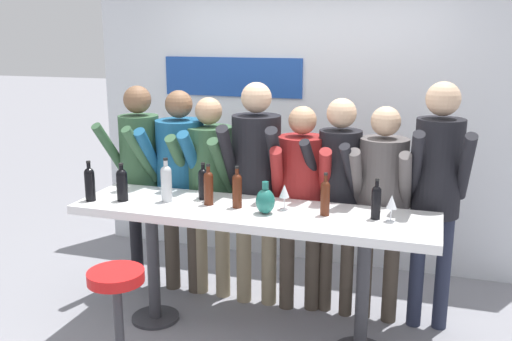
# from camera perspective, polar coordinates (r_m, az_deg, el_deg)

# --- Properties ---
(ground_plane) EXTENTS (40.00, 40.00, 0.00)m
(ground_plane) POSITION_cam_1_polar(r_m,az_deg,el_deg) (4.29, -0.42, -16.11)
(ground_plane) COLOR gray
(back_wall) EXTENTS (4.10, 0.12, 2.54)m
(back_wall) POSITION_cam_1_polar(r_m,az_deg,el_deg) (5.31, 4.83, 4.30)
(back_wall) COLOR silver
(back_wall) RESTS_ON ground_plane
(tasting_table) EXTENTS (2.50, 0.65, 0.95)m
(tasting_table) POSITION_cam_1_polar(r_m,az_deg,el_deg) (3.95, -0.44, -5.73)
(tasting_table) COLOR white
(tasting_table) RESTS_ON ground_plane
(bar_stool) EXTENTS (0.36, 0.36, 0.73)m
(bar_stool) POSITION_cam_1_polar(r_m,az_deg,el_deg) (3.69, -13.65, -13.29)
(bar_stool) COLOR #333338
(bar_stool) RESTS_ON ground_plane
(person_far_left) EXTENTS (0.46, 0.58, 1.72)m
(person_far_left) POSITION_cam_1_polar(r_m,az_deg,el_deg) (4.78, -11.56, 0.64)
(person_far_left) COLOR black
(person_far_left) RESTS_ON ground_plane
(person_left) EXTENTS (0.47, 0.56, 1.69)m
(person_left) POSITION_cam_1_polar(r_m,az_deg,el_deg) (4.65, -7.58, -0.03)
(person_left) COLOR #473D33
(person_left) RESTS_ON ground_plane
(person_center_left) EXTENTS (0.46, 0.55, 1.64)m
(person_center_left) POSITION_cam_1_polar(r_m,az_deg,el_deg) (4.55, -4.69, -0.60)
(person_center_left) COLOR gray
(person_center_left) RESTS_ON ground_plane
(person_center) EXTENTS (0.48, 0.59, 1.77)m
(person_center) POSITION_cam_1_polar(r_m,az_deg,el_deg) (4.37, 0.01, -0.01)
(person_center) COLOR gray
(person_center) RESTS_ON ground_plane
(person_center_right) EXTENTS (0.50, 0.58, 1.61)m
(person_center_right) POSITION_cam_1_polar(r_m,az_deg,el_deg) (4.31, 4.54, -1.73)
(person_center_right) COLOR #473D33
(person_center_right) RESTS_ON ground_plane
(person_right) EXTENTS (0.44, 0.56, 1.67)m
(person_right) POSITION_cam_1_polar(r_m,az_deg,el_deg) (4.26, 8.27, -1.19)
(person_right) COLOR #473D33
(person_right) RESTS_ON ground_plane
(person_far_right) EXTENTS (0.42, 0.52, 1.63)m
(person_far_right) POSITION_cam_1_polar(r_m,az_deg,el_deg) (4.22, 12.47, -2.12)
(person_far_right) COLOR #473D33
(person_far_right) RESTS_ON ground_plane
(person_rightmost) EXTENTS (0.43, 0.56, 1.81)m
(person_rightmost) POSITION_cam_1_polar(r_m,az_deg,el_deg) (4.17, 17.67, -0.76)
(person_rightmost) COLOR #23283D
(person_rightmost) RESTS_ON ground_plane
(wine_bottle_0) EXTENTS (0.07, 0.07, 0.29)m
(wine_bottle_0) POSITION_cam_1_polar(r_m,az_deg,el_deg) (4.24, -16.29, -1.15)
(wine_bottle_0) COLOR black
(wine_bottle_0) RESTS_ON tasting_table
(wine_bottle_1) EXTENTS (0.08, 0.08, 0.32)m
(wine_bottle_1) POSITION_cam_1_polar(r_m,az_deg,el_deg) (4.09, -8.96, -1.11)
(wine_bottle_1) COLOR #B7BCC1
(wine_bottle_1) RESTS_ON tasting_table
(wine_bottle_2) EXTENTS (0.07, 0.07, 0.29)m
(wine_bottle_2) POSITION_cam_1_polar(r_m,az_deg,el_deg) (3.99, -4.78, -1.57)
(wine_bottle_2) COLOR #4C1E0F
(wine_bottle_2) RESTS_ON tasting_table
(wine_bottle_3) EXTENTS (0.06, 0.06, 0.29)m
(wine_bottle_3) POSITION_cam_1_polar(r_m,az_deg,el_deg) (3.77, 6.93, -2.57)
(wine_bottle_3) COLOR #4C1E0F
(wine_bottle_3) RESTS_ON tasting_table
(wine_bottle_4) EXTENTS (0.07, 0.07, 0.27)m
(wine_bottle_4) POSITION_cam_1_polar(r_m,az_deg,el_deg) (4.13, -5.29, -1.17)
(wine_bottle_4) COLOR black
(wine_bottle_4) RESTS_ON tasting_table
(wine_bottle_5) EXTENTS (0.07, 0.07, 0.29)m
(wine_bottle_5) POSITION_cam_1_polar(r_m,az_deg,el_deg) (3.91, -1.91, -1.85)
(wine_bottle_5) COLOR #4C1E0F
(wine_bottle_5) RESTS_ON tasting_table
(wine_bottle_6) EXTENTS (0.06, 0.06, 0.27)m
(wine_bottle_6) POSITION_cam_1_polar(r_m,az_deg,el_deg) (3.75, 11.93, -2.97)
(wine_bottle_6) COLOR black
(wine_bottle_6) RESTS_ON tasting_table
(wine_bottle_7) EXTENTS (0.08, 0.08, 0.28)m
(wine_bottle_7) POSITION_cam_1_polar(r_m,az_deg,el_deg) (4.18, -13.26, -1.24)
(wine_bottle_7) COLOR black
(wine_bottle_7) RESTS_ON tasting_table
(wine_glass_0) EXTENTS (0.07, 0.07, 0.18)m
(wine_glass_0) POSITION_cam_1_polar(r_m,az_deg,el_deg) (3.87, 2.86, -2.15)
(wine_glass_0) COLOR silver
(wine_glass_0) RESTS_ON tasting_table
(wine_glass_1) EXTENTS (0.07, 0.07, 0.18)m
(wine_glass_1) POSITION_cam_1_polar(r_m,az_deg,el_deg) (3.72, 13.41, -3.16)
(wine_glass_1) COLOR silver
(wine_glass_1) RESTS_ON tasting_table
(decorative_vase) EXTENTS (0.13, 0.13, 0.22)m
(decorative_vase) POSITION_cam_1_polar(r_m,az_deg,el_deg) (3.79, 0.94, -3.04)
(decorative_vase) COLOR #1E665B
(decorative_vase) RESTS_ON tasting_table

